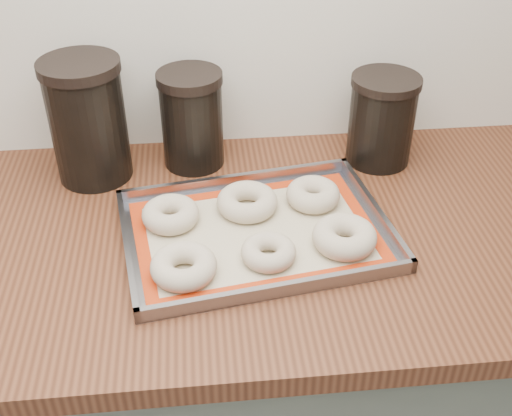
{
  "coord_description": "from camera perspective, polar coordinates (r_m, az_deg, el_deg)",
  "views": [
    {
      "loc": [
        -0.04,
        0.77,
        1.61
      ],
      "look_at": [
        0.05,
        1.65,
        0.96
      ],
      "focal_mm": 45.0,
      "sensor_mm": 36.0,
      "label": 1
    }
  ],
  "objects": [
    {
      "name": "bagel_front_mid",
      "position": [
        1.07,
        1.12,
        -3.94
      ],
      "size": [
        0.1,
        0.1,
        0.03
      ],
      "primitive_type": "torus",
      "rotation": [
        0.0,
        0.0,
        -0.12
      ],
      "color": "#C2B097",
      "rests_on": "baking_mat"
    },
    {
      "name": "bagel_back_mid",
      "position": [
        1.18,
        -0.79,
        0.55
      ],
      "size": [
        0.12,
        0.12,
        0.04
      ],
      "primitive_type": "torus",
      "rotation": [
        0.0,
        0.0,
        -0.06
      ],
      "color": "#C2B097",
      "rests_on": "baking_mat"
    },
    {
      "name": "bagel_front_right",
      "position": [
        1.11,
        7.87,
        -2.54
      ],
      "size": [
        0.14,
        0.14,
        0.04
      ],
      "primitive_type": "torus",
      "rotation": [
        0.0,
        0.0,
        0.26
      ],
      "color": "#C2B097",
      "rests_on": "baking_mat"
    },
    {
      "name": "cabinet",
      "position": [
        1.49,
        -2.18,
        -16.39
      ],
      "size": [
        3.0,
        0.65,
        0.86
      ],
      "primitive_type": "cube",
      "color": "#5D6458",
      "rests_on": "floor"
    },
    {
      "name": "baking_mat",
      "position": [
        1.14,
        0.0,
        -2.25
      ],
      "size": [
        0.46,
        0.35,
        0.0
      ],
      "rotation": [
        0.0,
        0.0,
        0.15
      ],
      "color": "#C6B793",
      "rests_on": "baking_tray"
    },
    {
      "name": "baking_tray",
      "position": [
        1.13,
        0.0,
        -2.17
      ],
      "size": [
        0.5,
        0.4,
        0.03
      ],
      "rotation": [
        0.0,
        0.0,
        0.15
      ],
      "color": "gray",
      "rests_on": "countertop"
    },
    {
      "name": "bagel_back_right",
      "position": [
        1.2,
        5.09,
        1.21
      ],
      "size": [
        0.11,
        0.11,
        0.04
      ],
      "primitive_type": "torus",
      "rotation": [
        0.0,
        0.0,
        -0.13
      ],
      "color": "#C2B097",
      "rests_on": "baking_mat"
    },
    {
      "name": "bagel_front_left",
      "position": [
        1.05,
        -6.45,
        -5.18
      ],
      "size": [
        0.15,
        0.15,
        0.04
      ],
      "primitive_type": "torus",
      "rotation": [
        0.0,
        0.0,
        0.5
      ],
      "color": "#C2B097",
      "rests_on": "baking_mat"
    },
    {
      "name": "canister_right",
      "position": [
        1.33,
        11.11,
        7.73
      ],
      "size": [
        0.14,
        0.14,
        0.19
      ],
      "color": "black",
      "rests_on": "countertop"
    },
    {
      "name": "bagel_back_left",
      "position": [
        1.16,
        -7.6,
        -0.56
      ],
      "size": [
        0.12,
        0.12,
        0.04
      ],
      "primitive_type": "torus",
      "rotation": [
        0.0,
        0.0,
        -0.16
      ],
      "color": "#C2B097",
      "rests_on": "baking_mat"
    },
    {
      "name": "canister_left",
      "position": [
        1.28,
        -14.72,
        7.54
      ],
      "size": [
        0.15,
        0.15,
        0.24
      ],
      "color": "black",
      "rests_on": "countertop"
    },
    {
      "name": "countertop",
      "position": [
        1.16,
        -2.67,
        -2.75
      ],
      "size": [
        3.06,
        0.68,
        0.04
      ],
      "primitive_type": "cube",
      "color": "brown",
      "rests_on": "cabinet"
    },
    {
      "name": "canister_mid",
      "position": [
        1.3,
        -5.72,
        7.88
      ],
      "size": [
        0.13,
        0.13,
        0.2
      ],
      "color": "black",
      "rests_on": "countertop"
    }
  ]
}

